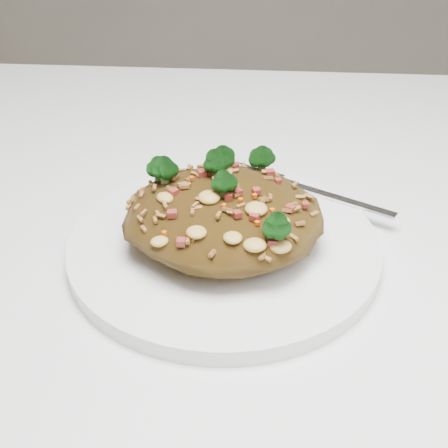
{
  "coord_description": "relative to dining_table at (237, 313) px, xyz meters",
  "views": [
    {
      "loc": [
        0.02,
        -0.44,
        1.05
      ],
      "look_at": [
        -0.01,
        -0.03,
        0.78
      ],
      "focal_mm": 50.0,
      "sensor_mm": 36.0,
      "label": 1
    }
  ],
  "objects": [
    {
      "name": "dining_table",
      "position": [
        0.0,
        0.0,
        0.0
      ],
      "size": [
        1.2,
        0.8,
        0.75
      ],
      "color": "white",
      "rests_on": "ground"
    },
    {
      "name": "plate",
      "position": [
        -0.01,
        -0.03,
        0.1
      ],
      "size": [
        0.25,
        0.25,
        0.01
      ],
      "primitive_type": "cylinder",
      "color": "white",
      "rests_on": "dining_table"
    },
    {
      "name": "fried_rice",
      "position": [
        -0.01,
        -0.03,
        0.14
      ],
      "size": [
        0.16,
        0.14,
        0.07
      ],
      "color": "brown",
      "rests_on": "plate"
    },
    {
      "name": "fork",
      "position": [
        0.07,
        0.05,
        0.11
      ],
      "size": [
        0.15,
        0.09,
        0.0
      ],
      "rotation": [
        0.0,
        0.0,
        -0.49
      ],
      "color": "silver",
      "rests_on": "plate"
    }
  ]
}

